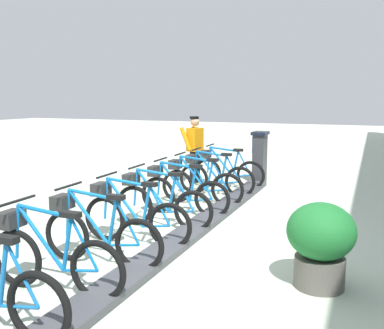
% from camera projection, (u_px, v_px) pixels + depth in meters
% --- Properties ---
extents(ground_plane, '(60.00, 60.00, 0.00)m').
position_uv_depth(ground_plane, '(177.00, 245.00, 6.29)').
color(ground_plane, beige).
extents(dock_rail_base, '(0.44, 9.47, 0.10)m').
position_uv_depth(dock_rail_base, '(177.00, 242.00, 6.29)').
color(dock_rail_base, '#47474C').
rests_on(dock_rail_base, ground).
extents(payment_kiosk, '(0.36, 0.52, 1.28)m').
position_uv_depth(payment_kiosk, '(260.00, 156.00, 10.86)').
color(payment_kiosk, '#38383D').
rests_on(payment_kiosk, ground).
extents(bike_docked_0, '(1.72, 0.54, 1.02)m').
position_uv_depth(bike_docked_0, '(226.00, 170.00, 10.24)').
color(bike_docked_0, black).
rests_on(bike_docked_0, ground).
extents(bike_docked_1, '(1.72, 0.54, 1.02)m').
position_uv_depth(bike_docked_1, '(213.00, 176.00, 9.45)').
color(bike_docked_1, black).
rests_on(bike_docked_1, ground).
extents(bike_docked_2, '(1.72, 0.54, 1.02)m').
position_uv_depth(bike_docked_2, '(198.00, 183.00, 8.65)').
color(bike_docked_2, black).
rests_on(bike_docked_2, ground).
extents(bike_docked_3, '(1.72, 0.54, 1.02)m').
position_uv_depth(bike_docked_3, '(181.00, 192.00, 7.86)').
color(bike_docked_3, black).
rests_on(bike_docked_3, ground).
extents(bike_docked_4, '(1.72, 0.54, 1.02)m').
position_uv_depth(bike_docked_4, '(159.00, 202.00, 7.07)').
color(bike_docked_4, black).
rests_on(bike_docked_4, ground).
extents(bike_docked_5, '(1.72, 0.54, 1.02)m').
position_uv_depth(bike_docked_5, '(132.00, 215.00, 6.28)').
color(bike_docked_5, black).
rests_on(bike_docked_5, ground).
extents(bike_docked_6, '(1.72, 0.54, 1.02)m').
position_uv_depth(bike_docked_6, '(97.00, 232.00, 5.49)').
color(bike_docked_6, black).
rests_on(bike_docked_6, ground).
extents(bike_docked_7, '(1.72, 0.54, 1.02)m').
position_uv_depth(bike_docked_7, '(50.00, 255.00, 4.70)').
color(bike_docked_7, black).
rests_on(bike_docked_7, ground).
extents(worker_near_rack, '(0.53, 0.67, 1.66)m').
position_uv_depth(worker_near_rack, '(195.00, 147.00, 10.66)').
color(worker_near_rack, white).
rests_on(worker_near_rack, ground).
extents(planter_bush, '(0.76, 0.76, 0.97)m').
position_uv_depth(planter_bush, '(321.00, 241.00, 4.83)').
color(planter_bush, '#59544C').
rests_on(planter_bush, ground).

